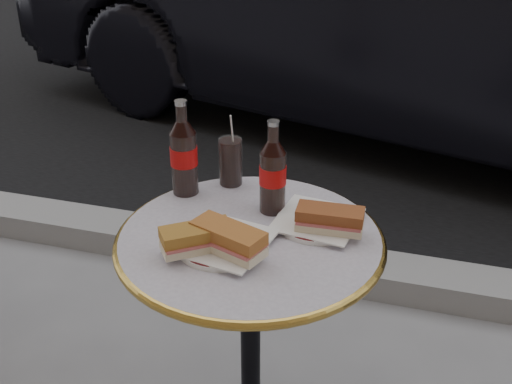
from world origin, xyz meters
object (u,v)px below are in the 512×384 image
(plate_right, at_px, (317,222))
(cola_glass, at_px, (230,161))
(cola_bottle_left, at_px, (183,148))
(plate_left, at_px, (222,244))
(cola_bottle_right, at_px, (273,167))
(bistro_table, at_px, (251,357))

(plate_right, distance_m, cola_glass, 0.30)
(cola_bottle_left, bearing_deg, plate_left, -51.24)
(cola_bottle_right, bearing_deg, cola_bottle_left, 172.86)
(cola_glass, bearing_deg, plate_left, -75.39)
(cola_glass, bearing_deg, cola_bottle_left, -140.76)
(plate_right, bearing_deg, plate_left, -140.37)
(plate_left, height_order, cola_glass, cola_glass)
(bistro_table, height_order, cola_glass, cola_glass)
(bistro_table, height_order, cola_bottle_left, cola_bottle_left)
(plate_left, xyz_separation_m, cola_bottle_left, (-0.17, 0.22, 0.12))
(plate_left, bearing_deg, cola_bottle_left, 128.76)
(plate_left, relative_size, plate_right, 1.07)
(plate_right, distance_m, cola_bottle_right, 0.17)
(plate_right, distance_m, cola_bottle_left, 0.38)
(bistro_table, relative_size, plate_right, 3.76)
(cola_bottle_left, distance_m, cola_glass, 0.14)
(cola_bottle_left, bearing_deg, plate_right, -10.01)
(cola_bottle_right, bearing_deg, plate_left, -109.39)
(bistro_table, height_order, cola_bottle_right, cola_bottle_right)
(bistro_table, relative_size, cola_bottle_right, 3.11)
(bistro_table, bearing_deg, cola_bottle_right, 81.44)
(cola_bottle_left, xyz_separation_m, cola_bottle_right, (0.24, -0.03, -0.01))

